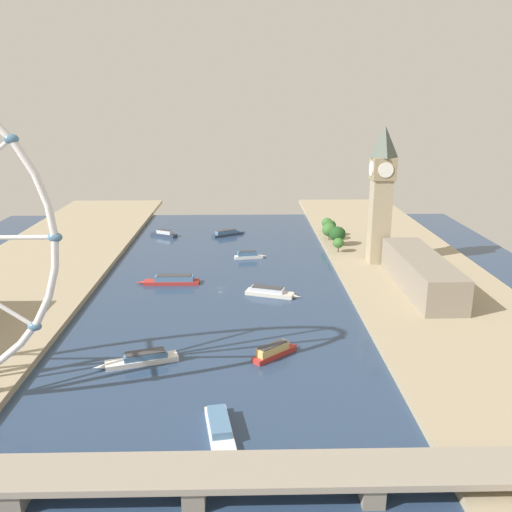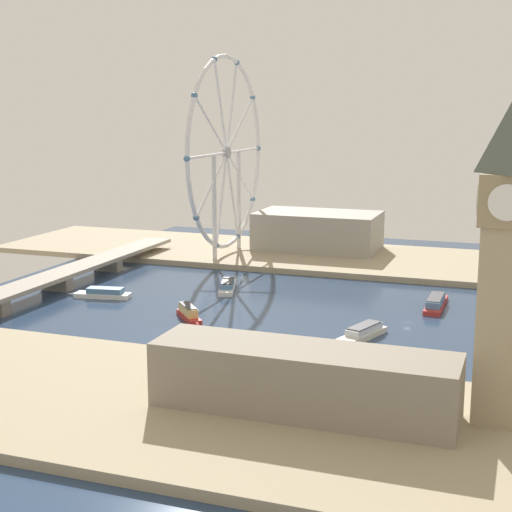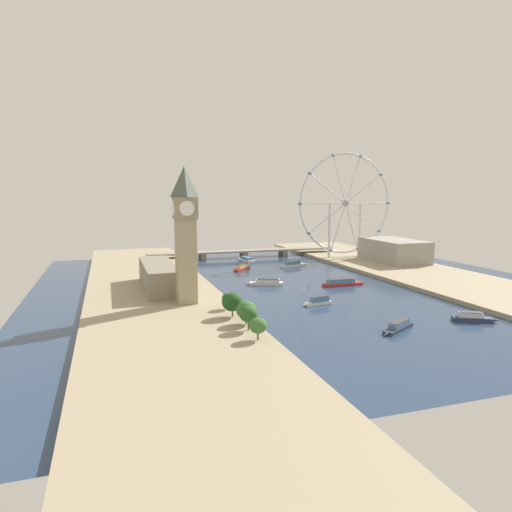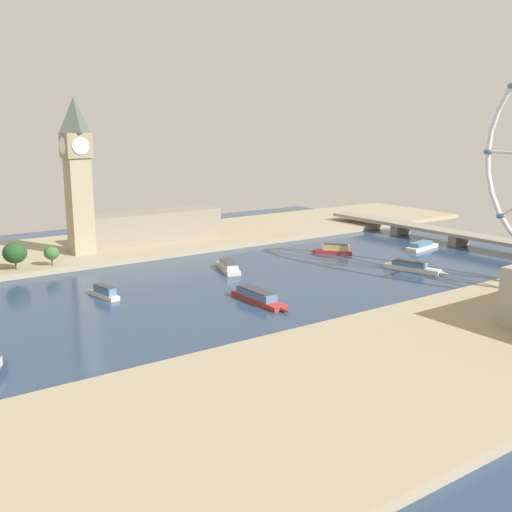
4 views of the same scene
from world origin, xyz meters
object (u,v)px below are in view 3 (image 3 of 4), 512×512
Objects in this scene: clock_tower at (185,233)px; tour_boat_5 at (342,283)px; ferris_wheel at (345,204)px; tour_boat_0 at (318,301)px; riverside_hall at (394,250)px; tour_boat_7 at (398,326)px; tour_boat_6 at (473,317)px; river_bridge at (244,252)px; tour_boat_4 at (266,282)px; tour_boat_2 at (293,264)px; tour_boat_3 at (242,267)px; parliament_block at (159,276)px; tour_boat_1 at (246,259)px.

clock_tower is 2.28× the size of tour_boat_5.
ferris_wheel reaches higher than tour_boat_0.
riverside_hall is 235.73m from tour_boat_7.
clock_tower reaches higher than tour_boat_7.
tour_boat_6 is (-82.25, -193.89, -11.77)m from riverside_hall.
riverside_hall reaches higher than river_bridge.
clock_tower is at bearing -23.31° from tour_boat_0.
riverside_hall is 131.85m from tour_boat_5.
tour_boat_0 is 72.02m from tour_boat_4.
tour_boat_7 is (-28.90, -113.57, -0.27)m from tour_boat_5.
river_bridge is at bearing -120.22° from tour_boat_7.
tour_boat_6 is at bearing 151.12° from tour_boat_7.
riverside_hall reaches higher than tour_boat_2.
tour_boat_3 is 0.69× the size of tour_boat_4.
clock_tower is 230.40m from river_bridge.
parliament_block is 1.19× the size of riverside_hall.
tour_boat_5 is at bearing -176.42° from tour_boat_1.
clock_tower is 2.52× the size of tour_boat_2.
parliament_block is 172.69m from tour_boat_7.
parliament_block is 112.28m from tour_boat_3.
clock_tower is at bearing -154.00° from riverside_hall.
tour_boat_7 is at bearing -40.25° from clock_tower.
riverside_hall is 2.10× the size of tour_boat_2.
river_bridge is (98.42, 204.28, -40.84)m from clock_tower.
tour_boat_4 is at bearing 35.76° from clock_tower.
tour_boat_4 is at bearing -100.11° from river_bridge.
riverside_hall reaches higher than tour_boat_5.
clock_tower reaches higher than river_bridge.
tour_boat_1 is (93.05, 176.32, -45.35)m from clock_tower.
tour_boat_1 is at bearing 102.83° from tour_boat_5.
tour_boat_2 is (33.62, -48.08, 0.07)m from tour_boat_1.
tour_boat_2 reaches higher than tour_boat_4.
tour_boat_2 is 97.55m from tour_boat_5.
parliament_block is 83.53m from tour_boat_4.
tour_boat_7 is (109.69, -132.99, -10.11)m from parliament_block.
riverside_hall reaches higher than tour_boat_3.
tour_boat_3 is 0.77× the size of tour_boat_7.
parliament_block is 189.60m from river_bridge.
tour_boat_7 is at bearing -151.05° from tour_boat_6.
tour_boat_3 is at bearing -165.02° from ferris_wheel.
ferris_wheel is 96.73m from tour_boat_2.
river_bridge is 81.24m from tour_boat_2.
riverside_hall is 170.43m from tour_boat_4.
tour_boat_6 is at bearing 69.29° from tour_boat_3.
tour_boat_2 is (28.25, -76.04, -4.44)m from river_bridge.
tour_boat_0 is 0.82× the size of tour_boat_7.
ferris_wheel is at bearing 105.69° from tour_boat_6.
clock_tower is at bearing -152.07° from tour_boat_2.
ferris_wheel is 5.26× the size of tour_boat_3.
tour_boat_4 is (-55.55, -77.02, 0.08)m from tour_boat_2.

